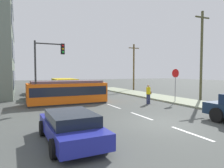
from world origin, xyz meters
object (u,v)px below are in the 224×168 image
object	(u,v)px
city_bus	(64,85)
parked_sedan_mid	(38,93)
traffic_light_mast	(47,62)
utility_pole_near	(201,54)
streetcar_tram	(67,92)
stop_sign	(175,78)
pedestrian_crossing	(148,93)
parked_sedan_near	(71,126)
parked_sedan_far	(36,89)
utility_pole_mid	(134,66)

from	to	relation	value
city_bus	parked_sedan_mid	size ratio (longest dim) A/B	1.21
traffic_light_mast	utility_pole_near	bearing A→B (deg)	-7.63
utility_pole_near	city_bus	bearing A→B (deg)	136.32
streetcar_tram	stop_sign	distance (m)	9.64
pedestrian_crossing	parked_sedan_near	size ratio (longest dim) A/B	0.38
parked_sedan_far	utility_pole_near	distance (m)	19.69
stop_sign	pedestrian_crossing	bearing A→B (deg)	172.44
city_bus	pedestrian_crossing	xyz separation A→B (m)	(4.95, -10.87, -0.17)
streetcar_tram	traffic_light_mast	world-z (taller)	traffic_light_mast
parked_sedan_mid	utility_pole_near	distance (m)	16.72
parked_sedan_far	utility_pole_near	world-z (taller)	utility_pole_near
city_bus	parked_sedan_near	size ratio (longest dim) A/B	1.26
streetcar_tram	traffic_light_mast	size ratio (longest dim) A/B	1.28
parked_sedan_far	traffic_light_mast	size ratio (longest dim) A/B	0.86
utility_pole_near	parked_sedan_far	bearing A→B (deg)	138.30
streetcar_tram	city_bus	bearing A→B (deg)	80.27
city_bus	stop_sign	distance (m)	13.59
stop_sign	traffic_light_mast	xyz separation A→B (m)	(-10.68, 2.39, 1.36)
stop_sign	utility_pole_near	size ratio (longest dim) A/B	0.33
parked_sedan_mid	streetcar_tram	bearing A→B (deg)	-61.98
streetcar_tram	traffic_light_mast	distance (m)	3.26
parked_sedan_mid	utility_pole_near	xyz separation A→B (m)	(14.69, -6.96, 3.89)
stop_sign	utility_pole_near	bearing A→B (deg)	7.27
pedestrian_crossing	utility_pole_near	size ratio (longest dim) A/B	0.19
pedestrian_crossing	parked_sedan_mid	xyz separation A→B (m)	(-8.39, 7.08, -0.32)
stop_sign	city_bus	bearing A→B (deg)	124.07
parked_sedan_near	stop_sign	bearing A→B (deg)	30.26
parked_sedan_near	parked_sedan_far	world-z (taller)	same
parked_sedan_near	streetcar_tram	bearing A→B (deg)	78.34
parked_sedan_mid	utility_pole_near	world-z (taller)	utility_pole_near
parked_sedan_near	parked_sedan_mid	xyz separation A→B (m)	(-0.07, 13.82, 0.00)
utility_pole_mid	parked_sedan_mid	bearing A→B (deg)	-157.85
parked_sedan_mid	parked_sedan_near	bearing A→B (deg)	-89.69
traffic_light_mast	utility_pole_mid	world-z (taller)	utility_pole_mid
pedestrian_crossing	streetcar_tram	bearing A→B (deg)	153.60
pedestrian_crossing	parked_sedan_far	bearing A→B (deg)	122.03
parked_sedan_near	utility_pole_mid	xyz separation A→B (m)	(14.66, 19.82, 3.12)
streetcar_tram	parked_sedan_near	xyz separation A→B (m)	(-2.03, -9.85, -0.41)
parked_sedan_mid	traffic_light_mast	bearing A→B (deg)	-86.12
pedestrian_crossing	traffic_light_mast	distance (m)	8.70
city_bus	parked_sedan_near	bearing A→B (deg)	-100.81
stop_sign	streetcar_tram	bearing A→B (deg)	158.74
city_bus	stop_sign	bearing A→B (deg)	-55.93
parked_sedan_mid	traffic_light_mast	distance (m)	5.84
parked_sedan_far	utility_pole_near	xyz separation A→B (m)	(14.41, -12.84, 3.90)
parked_sedan_far	stop_sign	xyz separation A→B (m)	(10.74, -13.31, 1.57)
streetcar_tram	parked_sedan_near	bearing A→B (deg)	-101.66
streetcar_tram	city_bus	distance (m)	7.86
traffic_light_mast	utility_pole_near	size ratio (longest dim) A/B	0.59
streetcar_tram	traffic_light_mast	xyz separation A→B (m)	(-1.77, -1.08, 2.52)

